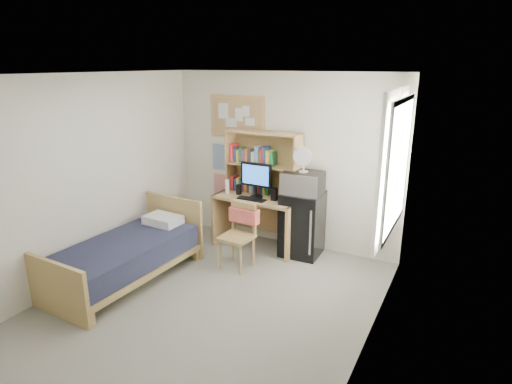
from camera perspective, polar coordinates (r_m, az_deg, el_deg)
The scene contains 26 objects.
floor at distance 5.21m, azimuth -6.34°, elevation -14.74°, with size 3.60×4.20×0.02m, color gray.
ceiling at distance 4.44m, azimuth -7.45°, elevation 15.31°, with size 3.60×4.20×0.02m, color white.
wall_back at distance 6.44m, azimuth 3.66°, elevation 4.18°, with size 3.60×0.04×2.60m, color white.
wall_front at distance 3.28m, azimuth -28.17°, elevation -10.74°, with size 3.60×0.04×2.60m, color white.
wall_left at distance 5.83m, azimuth -21.68°, elevation 1.66°, with size 0.04×4.20×2.60m, color white.
wall_right at distance 3.99m, azimuth 15.21°, elevation -4.48°, with size 0.04×4.20×2.60m, color white.
window_unit at distance 5.04m, azimuth 17.93°, elevation 3.31°, with size 0.10×1.40×1.70m, color white.
curtain_left at distance 4.66m, azimuth 16.71°, elevation 2.37°, with size 0.04×0.55×1.70m, color white.
curtain_right at distance 5.43m, azimuth 18.37°, elevation 4.20°, with size 0.04×0.55×1.70m, color white.
bulletin_board at distance 6.67m, azimuth -2.53°, elevation 10.04°, with size 0.94×0.03×0.64m, color tan.
poster_wave at distance 6.95m, azimuth -4.73°, elevation 4.67°, with size 0.30×0.01×0.42m, color #244E91.
poster_japan at distance 7.06m, azimuth -4.64°, elevation 0.94°, with size 0.28×0.01×0.36m, color red.
desk at distance 6.51m, azimuth 0.27°, elevation -3.93°, with size 1.28×0.64×0.80m, color tan.
desk_chair at distance 5.83m, azimuth -2.63°, elevation -5.98°, with size 0.45×0.45×0.90m, color tan.
mini_fridge at distance 6.26m, azimuth 6.17°, elevation -4.24°, with size 0.55×0.55×0.94m, color black.
bed at distance 5.82m, azimuth -17.07°, elevation -8.79°, with size 0.96×1.92×0.53m, color #1C1E32.
hutch at distance 6.38m, azimuth 0.94°, elevation 3.86°, with size 1.16×0.30×0.95m, color tan.
monitor at distance 6.25m, azimuth 0.02°, elevation 1.58°, with size 0.49×0.04×0.53m, color black.
keyboard at distance 6.21m, azimuth -0.61°, elevation -0.96°, with size 0.43×0.14×0.02m, color black.
speaker_left at distance 6.45m, azimuth -2.31°, elevation 0.34°, with size 0.06×0.06×0.16m, color black.
speaker_right at distance 6.17m, azimuth 2.45°, elevation -0.30°, with size 0.08×0.08×0.19m, color black.
water_bottle at distance 6.50m, azimuth -3.86°, elevation 0.73°, with size 0.06×0.06×0.22m, color white.
hoodie at distance 5.90m, azimuth -1.59°, elevation -3.12°, with size 0.43×0.13×0.20m, color #FC6C5F.
microwave at distance 6.04m, azimuth 6.29°, elevation 1.24°, with size 0.54×0.41×0.31m, color #BBBBC0.
desk_fan at distance 5.97m, azimuth 6.39°, elevation 4.16°, with size 0.25×0.25×0.32m, color white.
pillow at distance 6.18m, azimuth -12.29°, elevation -3.63°, with size 0.49×0.35×0.12m, color white.
Camera 1 is at (2.52, -3.66, 2.71)m, focal length 30.00 mm.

